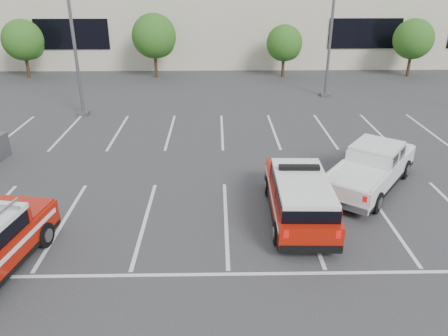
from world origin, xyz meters
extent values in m
plane|color=#323235|center=(0.00, 0.00, 0.00)|extent=(120.00, 120.00, 0.00)
cube|color=silver|center=(0.00, 4.50, 0.01)|extent=(23.00, 15.00, 0.01)
cube|color=beige|center=(0.00, 32.00, 4.00)|extent=(60.00, 15.00, 8.00)
cylinder|color=#3F2B19|center=(-15.00, 22.00, 0.84)|extent=(0.24, 0.24, 1.67)
sphere|color=#1B5516|center=(-15.00, 22.00, 2.88)|extent=(3.07, 3.07, 3.07)
sphere|color=#1B5516|center=(-14.60, 22.20, 2.42)|extent=(2.05, 2.05, 2.05)
cylinder|color=#3F2B19|center=(-5.00, 22.00, 0.92)|extent=(0.24, 0.24, 1.84)
sphere|color=#1B5516|center=(-5.00, 22.00, 3.16)|extent=(3.37, 3.37, 3.37)
sphere|color=#1B5516|center=(-4.60, 22.20, 2.65)|extent=(2.24, 2.24, 2.24)
cylinder|color=#3F2B19|center=(5.00, 22.00, 0.76)|extent=(0.24, 0.24, 1.51)
sphere|color=#1B5516|center=(5.00, 22.00, 2.60)|extent=(2.77, 2.77, 2.77)
sphere|color=#1B5516|center=(5.40, 22.20, 2.18)|extent=(1.85, 1.85, 1.85)
cylinder|color=#3F2B19|center=(15.00, 22.00, 0.84)|extent=(0.24, 0.24, 1.67)
sphere|color=#1B5516|center=(15.00, 22.00, 2.88)|extent=(3.07, 3.07, 3.07)
sphere|color=#1B5516|center=(15.40, 22.20, 2.42)|extent=(2.05, 2.05, 2.05)
cube|color=#59595E|center=(-8.00, 12.00, 0.10)|extent=(0.60, 0.60, 0.20)
cylinder|color=#59595E|center=(-8.00, 12.00, 5.00)|extent=(0.18, 0.18, 10.00)
cube|color=#59595E|center=(7.00, 16.00, 0.10)|extent=(0.60, 0.60, 0.20)
cylinder|color=#59595E|center=(7.00, 16.00, 5.00)|extent=(0.18, 0.18, 10.00)
cube|color=#9B1407|center=(2.42, 0.19, 0.69)|extent=(1.95, 5.05, 0.76)
cube|color=black|center=(2.41, -0.26, 1.27)|extent=(1.77, 3.59, 0.40)
cube|color=silver|center=(2.41, -0.26, 1.55)|extent=(1.73, 3.52, 0.15)
cube|color=black|center=(2.43, 0.52, 1.69)|extent=(1.35, 0.29, 0.14)
cube|color=silver|center=(5.51, 2.34, 0.70)|extent=(4.71, 5.38, 0.78)
cube|color=black|center=(5.80, 2.73, 1.29)|extent=(2.50, 2.53, 0.41)
cube|color=silver|center=(5.80, 2.73, 1.57)|extent=(2.44, 2.48, 0.15)
camera|label=1|loc=(-0.30, -12.56, 7.55)|focal=35.00mm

